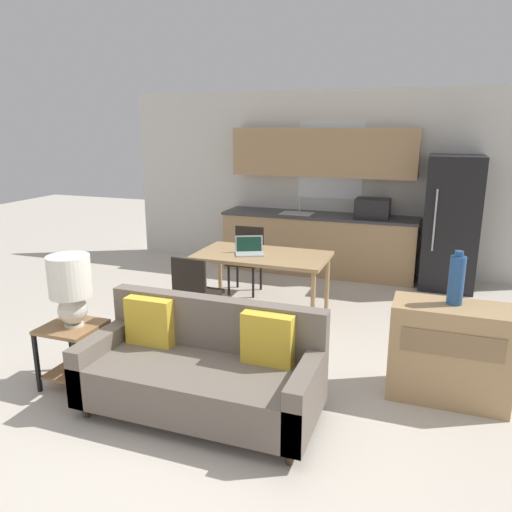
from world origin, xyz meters
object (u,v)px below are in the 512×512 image
at_px(vase, 456,280).
at_px(table_lamp, 70,285).
at_px(refrigerator, 451,223).
at_px(credenza, 449,352).
at_px(side_table, 73,345).
at_px(dining_chair_far_left, 247,256).
at_px(dining_table, 262,260).
at_px(couch, 204,370).
at_px(laptop, 249,250).
at_px(dining_chair_near_left, 195,291).

bearing_deg(vase, table_lamp, -163.47).
bearing_deg(refrigerator, credenza, -90.24).
height_order(refrigerator, table_lamp, refrigerator).
bearing_deg(refrigerator, table_lamp, -127.13).
xyz_separation_m(side_table, dining_chair_far_left, (0.50, 2.87, 0.12)).
bearing_deg(vase, dining_chair_far_left, 142.01).
bearing_deg(dining_table, vase, -30.50).
distance_m(couch, dining_chair_far_left, 2.95).
height_order(table_lamp, dining_chair_far_left, table_lamp).
distance_m(dining_table, credenza, 2.41).
xyz_separation_m(refrigerator, couch, (-1.82, -3.97, -0.56)).
distance_m(couch, laptop, 2.13).
height_order(vase, laptop, vase).
xyz_separation_m(refrigerator, table_lamp, (-3.02, -3.98, 0.01)).
height_order(couch, table_lamp, table_lamp).
bearing_deg(side_table, dining_chair_near_left, 69.68).
bearing_deg(laptop, dining_chair_near_left, -140.24).
bearing_deg(credenza, vase, 97.13).
bearing_deg(dining_chair_near_left, dining_chair_far_left, -86.62).
xyz_separation_m(couch, side_table, (-1.23, -0.02, 0.03)).
height_order(credenza, dining_chair_far_left, dining_chair_far_left).
distance_m(refrigerator, laptop, 2.93).
height_order(dining_table, dining_chair_far_left, dining_chair_far_left).
xyz_separation_m(vase, dining_chair_near_left, (-2.53, 0.45, -0.53)).
bearing_deg(dining_chair_far_left, laptop, -69.02).
distance_m(dining_table, couch, 2.12).
relative_size(vase, laptop, 1.10).
bearing_deg(dining_table, laptop, -167.45).
distance_m(side_table, table_lamp, 0.54).
relative_size(side_table, credenza, 0.59).
xyz_separation_m(couch, table_lamp, (-1.20, -0.01, 0.57)).
relative_size(refrigerator, side_table, 3.29).
relative_size(dining_chair_near_left, dining_chair_far_left, 1.00).
bearing_deg(table_lamp, couch, 0.49).
relative_size(dining_table, laptop, 3.82).
bearing_deg(dining_chair_near_left, couch, 122.29).
relative_size(dining_chair_near_left, laptop, 2.19).
height_order(dining_table, vase, vase).
bearing_deg(dining_table, dining_chair_near_left, -122.96).
height_order(vase, dining_chair_far_left, vase).
distance_m(refrigerator, side_table, 5.05).
relative_size(dining_table, vase, 3.48).
bearing_deg(credenza, dining_chair_near_left, 169.23).
bearing_deg(couch, laptop, 100.66).
bearing_deg(table_lamp, side_table, -169.62).
xyz_separation_m(refrigerator, side_table, (-3.04, -3.99, -0.53)).
relative_size(vase, dining_chair_far_left, 0.50).
height_order(couch, side_table, couch).
bearing_deg(couch, vase, 26.05).
xyz_separation_m(credenza, vase, (-0.00, 0.04, 0.61)).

